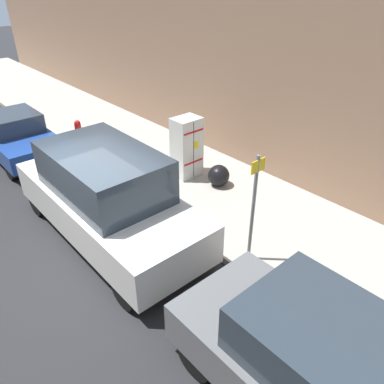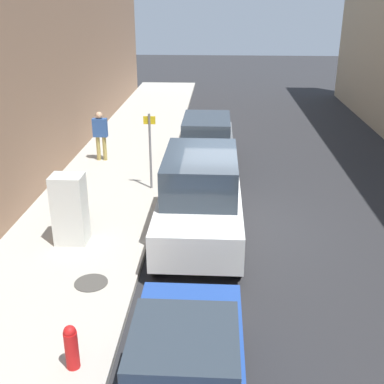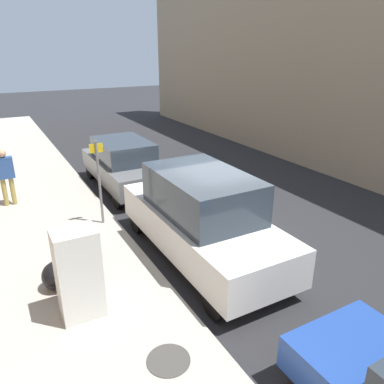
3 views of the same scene
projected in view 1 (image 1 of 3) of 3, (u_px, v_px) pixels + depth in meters
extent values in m
plane|color=#28282B|center=(91.00, 258.00, 7.98)|extent=(80.00, 80.00, 0.00)
cube|color=#B2ADA0|center=(218.00, 194.00, 10.12)|extent=(3.65, 44.00, 0.15)
cube|color=#937056|center=(297.00, 36.00, 9.75)|extent=(1.79, 39.60, 7.59)
cube|color=silver|center=(187.00, 147.00, 10.48)|extent=(0.76, 0.59, 1.72)
cube|color=black|center=(194.00, 151.00, 10.28)|extent=(0.01, 0.01, 1.64)
cube|color=yellow|center=(196.00, 145.00, 10.26)|extent=(0.16, 0.01, 0.22)
cube|color=red|center=(194.00, 132.00, 10.00)|extent=(0.68, 0.01, 0.05)
cube|color=red|center=(194.00, 162.00, 10.46)|extent=(0.68, 0.01, 0.05)
cylinder|color=#47443F|center=(127.00, 163.00, 11.56)|extent=(0.70, 0.70, 0.02)
cylinder|color=slate|center=(253.00, 211.00, 7.16)|extent=(0.07, 0.07, 2.35)
cube|color=yellow|center=(258.00, 166.00, 6.65)|extent=(0.36, 0.02, 0.24)
cylinder|color=red|center=(79.00, 133.00, 12.77)|extent=(0.22, 0.22, 0.68)
sphere|color=red|center=(77.00, 123.00, 12.58)|extent=(0.20, 0.20, 0.20)
sphere|color=black|center=(219.00, 176.00, 10.24)|extent=(0.60, 0.60, 0.60)
cube|color=#23479E|center=(18.00, 140.00, 11.97)|extent=(1.73, 3.80, 0.55)
cube|color=#2D3842|center=(12.00, 122.00, 11.81)|extent=(1.52, 1.60, 0.55)
cylinder|color=black|center=(59.00, 154.00, 11.68)|extent=(0.22, 0.65, 0.65)
cylinder|color=black|center=(11.00, 169.00, 10.84)|extent=(0.22, 0.65, 0.65)
cylinder|color=black|center=(27.00, 131.00, 13.38)|extent=(0.22, 0.65, 0.65)
cube|color=silver|center=(108.00, 208.00, 8.27)|extent=(2.01, 5.19, 0.85)
cube|color=#2D3842|center=(103.00, 172.00, 7.81)|extent=(1.77, 2.85, 0.95)
cylinder|color=black|center=(198.00, 249.00, 7.70)|extent=(0.22, 0.69, 0.69)
cylinder|color=black|center=(126.00, 291.00, 6.71)|extent=(0.22, 0.69, 0.69)
cylinder|color=black|center=(100.00, 179.00, 10.27)|extent=(0.22, 0.69, 0.69)
cylinder|color=black|center=(38.00, 202.00, 9.28)|extent=(0.22, 0.69, 0.69)
cube|color=#2D3842|center=(342.00, 355.00, 4.42)|extent=(1.65, 2.48, 0.70)
cylinder|color=black|center=(266.00, 302.00, 6.48)|extent=(0.22, 0.69, 0.69)
cylinder|color=black|center=(197.00, 357.00, 5.56)|extent=(0.22, 0.69, 0.69)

